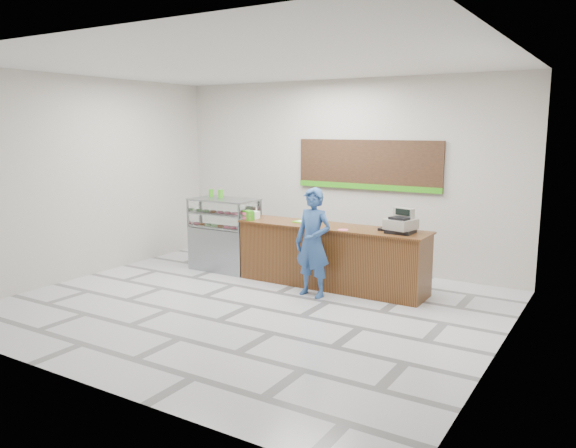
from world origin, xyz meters
The scene contains 16 objects.
floor centered at (0.00, 0.00, 0.00)m, with size 7.00×7.00×0.00m, color silver.
back_wall centered at (0.00, 3.00, 1.75)m, with size 7.00×7.00×0.00m, color beige.
ceiling centered at (0.00, 0.00, 3.50)m, with size 7.00×7.00×0.00m, color silver.
sales_counter centered at (0.55, 1.55, 0.52)m, with size 3.26×0.76×1.03m.
display_case centered at (-1.67, 1.55, 0.68)m, with size 1.22×0.72×1.33m.
menu_board centered at (0.55, 2.96, 1.93)m, with size 2.80×0.06×0.90m.
cash_register centered at (1.73, 1.56, 1.17)m, with size 0.48×0.49×0.37m.
card_terminal centered at (1.41, 1.61, 1.05)m, with size 0.08×0.16×0.04m, color black.
serving_tray centered at (0.00, 1.61, 1.04)m, with size 0.36×0.28×0.02m.
napkin_box centered at (-0.95, 1.48, 1.10)m, with size 0.15×0.15×0.13m, color white.
straw_cup centered at (-0.95, 1.57, 1.08)m, with size 0.07×0.07×0.11m, color silver.
promo_box centered at (-0.95, 1.31, 1.11)m, with size 0.19×0.12×0.17m, color #359F15.
donut_decal centered at (0.87, 1.31, 1.03)m, with size 0.17×0.17×0.00m, color #FD5A81.
green_cup_left centered at (-2.09, 1.70, 1.40)m, with size 0.09×0.09×0.14m, color #359F15.
green_cup_right centered at (-1.82, 1.65, 1.40)m, with size 0.10×0.10×0.15m, color #359F15.
customer centered at (0.54, 0.95, 0.86)m, with size 0.62×0.41×1.71m, color #2C518C.
Camera 1 is at (4.67, -6.54, 2.63)m, focal length 35.00 mm.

